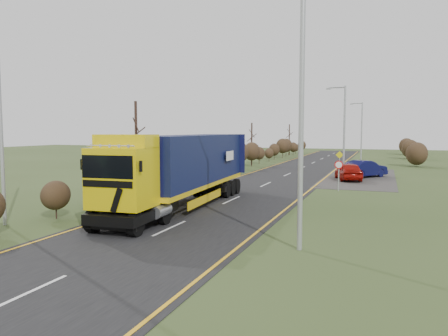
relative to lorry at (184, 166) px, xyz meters
name	(u,v)px	position (x,y,z in m)	size (l,w,h in m)	color
ground	(206,212)	(1.61, -0.82, -2.29)	(160.00, 160.00, 0.00)	#2F401B
road	(259,188)	(1.61, 9.18, -2.28)	(8.00, 120.00, 0.02)	black
layby	(359,177)	(8.11, 19.18, -2.27)	(6.00, 18.00, 0.02)	#312E2B
lane_markings	(257,188)	(1.61, 8.87, -2.26)	(7.52, 116.00, 0.01)	gold
hedgerow	(171,166)	(-4.39, 7.07, -0.67)	(2.24, 102.04, 6.05)	#311F16
lorry	(184,166)	(0.00, 0.00, 0.00)	(3.10, 14.57, 4.03)	black
car_red_hatchback	(349,171)	(7.36, 16.48, -1.54)	(1.76, 4.38, 1.49)	#980D07
car_blue_sedan	(365,169)	(8.52, 19.26, -1.53)	(1.61, 4.60, 1.52)	#090A34
streetlight_near	(298,106)	(7.29, -6.18, 2.74)	(1.94, 0.18, 9.12)	#A2A5A7
streetlight_mid	(343,127)	(6.63, 18.90, 2.15)	(1.73, 0.18, 8.10)	#A2A5A7
streetlight_far	(361,129)	(6.96, 42.81, 2.12)	(1.72, 0.18, 8.04)	#A2A5A7
left_pole	(0,115)	(-5.59, -6.71, 2.57)	(0.16, 0.16, 9.71)	#A2A5A7
speed_sign	(339,170)	(7.21, 9.55, -0.83)	(0.58, 0.10, 2.11)	#A2A5A7
warning_board	(339,159)	(5.81, 24.90, -1.02)	(0.78, 0.11, 2.05)	#A2A5A7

